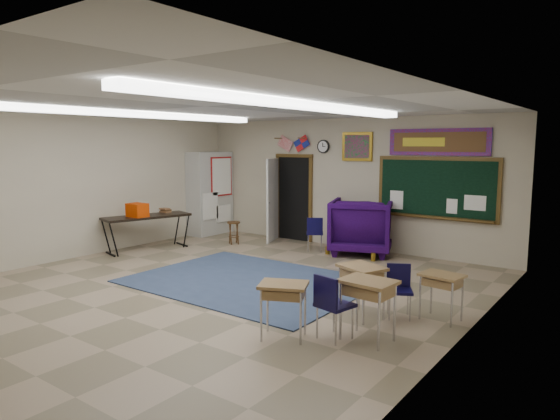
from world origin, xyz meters
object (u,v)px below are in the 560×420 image
Objects in this scene: student_desk_front_left at (361,289)px; folding_table at (147,231)px; wingback_armchair at (361,226)px; student_desk_front_right at (441,294)px; wooden_stool at (234,232)px.

student_desk_front_left is 0.36× the size of folding_table.
folding_table is at bearing 11.71° from wingback_armchair.
folding_table reaches higher than student_desk_front_left.
wingback_armchair is 4.27m from student_desk_front_right.
student_desk_front_right is 6.23m from wooden_stool.
folding_table is at bearing -168.98° from student_desk_front_left.
folding_table is (-6.94, 0.56, 0.07)m from student_desk_front_right.
wooden_stool is (1.13, 1.70, -0.15)m from folding_table.
wingback_armchair is at bearing 48.01° from folding_table.
folding_table reaches higher than wooden_stool.
folding_table is at bearing -123.63° from wooden_stool.
wingback_armchair reaches higher than folding_table.
student_desk_front_left reaches higher than wooden_stool.
student_desk_front_right is 0.32× the size of folding_table.
wooden_stool is (-2.96, -0.91, -0.32)m from wingback_armchair.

